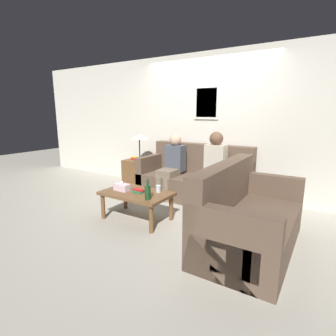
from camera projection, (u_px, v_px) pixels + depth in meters
name	position (u px, v px, depth m)	size (l,w,h in m)	color
ground_plane	(180.00, 206.00, 4.38)	(16.00, 16.00, 0.00)	#ADA899
wall_back	(207.00, 125.00, 4.92)	(9.00, 0.08, 2.60)	silver
couch_main	(195.00, 180.00, 4.75)	(1.95, 0.88, 0.96)	brown
couch_side	(246.00, 220.00, 3.01)	(0.88, 1.67, 0.96)	brown
coffee_table	(137.00, 196.00, 3.76)	(0.99, 0.61, 0.41)	brown
side_table_with_lamp	(138.00, 170.00, 5.36)	(0.48, 0.47, 1.11)	brown
wine_bottle	(148.00, 192.00, 3.42)	(0.08, 0.08, 0.27)	#19421E
drinking_glass	(158.00, 189.00, 3.73)	(0.07, 0.07, 0.10)	silver
book_stack	(139.00, 191.00, 3.72)	(0.17, 0.11, 0.05)	#237547
tissue_box	(122.00, 187.00, 3.81)	(0.23, 0.12, 0.15)	silver
person_left	(172.00, 163.00, 4.75)	(0.34, 0.60, 1.15)	#756651
person_right	(213.00, 166.00, 4.34)	(0.34, 0.66, 1.22)	#2D334C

